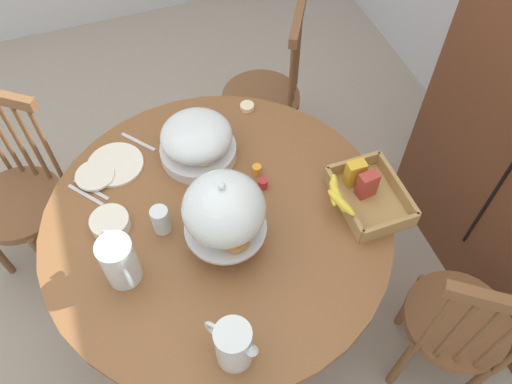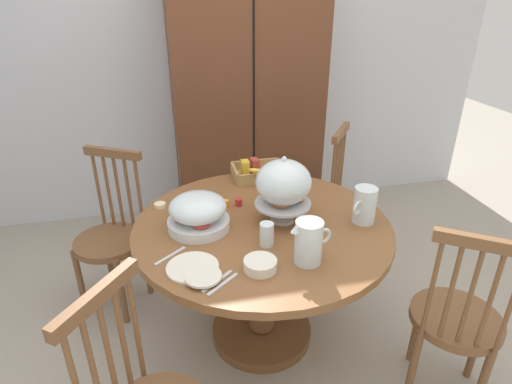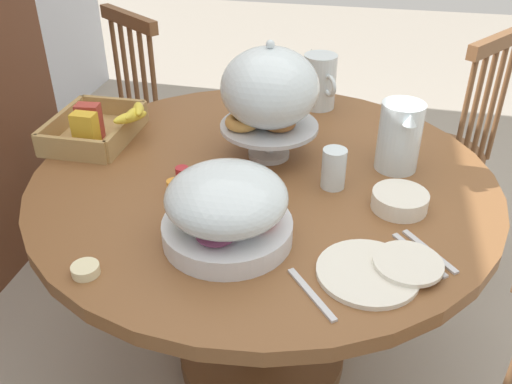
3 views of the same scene
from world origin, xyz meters
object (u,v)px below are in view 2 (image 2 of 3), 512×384
object	(u,v)px
windsor_chair_far_side	(456,322)
fruit_platter_covered	(198,213)
pastry_stand_with_dome	(283,184)
orange_juice_pitcher	(364,207)
milk_pitcher	(309,244)
drinking_glass	(267,234)
china_plate_small	(203,276)
dining_table	(262,256)
wooden_armoire	(246,105)
butter_dish	(160,205)
windsor_chair_by_cabinet	(111,239)
china_plate_large	(193,267)
cereal_bowl	(260,265)
cereal_basket	(258,172)
windsor_chair_near_window	(316,197)

from	to	relation	value
windsor_chair_far_side	fruit_platter_covered	size ratio (longest dim) A/B	3.25
pastry_stand_with_dome	orange_juice_pitcher	distance (m)	0.42
milk_pitcher	drinking_glass	size ratio (longest dim) A/B	1.81
china_plate_small	pastry_stand_with_dome	bearing A→B (deg)	41.28
milk_pitcher	china_plate_small	xyz separation A→B (m)	(-0.45, -0.03, -0.07)
dining_table	fruit_platter_covered	size ratio (longest dim) A/B	4.27
milk_pitcher	wooden_armoire	bearing A→B (deg)	87.01
orange_juice_pitcher	butter_dish	distance (m)	1.06
dining_table	windsor_chair_by_cabinet	xyz separation A→B (m)	(-0.80, 0.49, -0.09)
wooden_armoire	milk_pitcher	bearing A→B (deg)	-92.99
china_plate_large	china_plate_small	world-z (taller)	china_plate_small
fruit_platter_covered	milk_pitcher	size ratio (longest dim) A/B	1.51
fruit_platter_covered	china_plate_small	bearing A→B (deg)	-93.52
china_plate_small	windsor_chair_far_side	bearing A→B (deg)	-9.54
cereal_bowl	butter_dish	size ratio (longest dim) A/B	2.33
dining_table	butter_dish	distance (m)	0.61
cereal_basket	china_plate_small	xyz separation A→B (m)	(-0.44, -0.92, -0.03)
orange_juice_pitcher	milk_pitcher	world-z (taller)	milk_pitcher
cereal_basket	pastry_stand_with_dome	bearing A→B (deg)	-89.51
windsor_chair_by_cabinet	cereal_basket	distance (m)	0.96
windsor_chair_far_side	china_plate_small	world-z (taller)	windsor_chair_far_side
windsor_chair_near_window	milk_pitcher	distance (m)	1.25
windsor_chair_by_cabinet	cereal_bowl	distance (m)	1.15
dining_table	cereal_basket	world-z (taller)	cereal_basket
pastry_stand_with_dome	drinking_glass	distance (m)	0.28
milk_pitcher	dining_table	bearing A→B (deg)	106.99
dining_table	windsor_chair_by_cabinet	world-z (taller)	windsor_chair_by_cabinet
windsor_chair_far_side	china_plate_large	xyz separation A→B (m)	(-1.13, 0.27, 0.29)
wooden_armoire	butter_dish	xyz separation A→B (m)	(-0.69, -1.08, -0.23)
china_plate_large	windsor_chair_far_side	bearing A→B (deg)	-13.29
windsor_chair_near_window	china_plate_large	size ratio (longest dim) A/B	4.43
windsor_chair_by_cabinet	china_plate_large	xyz separation A→B (m)	(0.43, -0.79, 0.29)
cereal_basket	china_plate_large	world-z (taller)	cereal_basket
cereal_basket	windsor_chair_far_side	bearing A→B (deg)	-59.33
fruit_platter_covered	china_plate_small	size ratio (longest dim) A/B	2.00
cereal_bowl	butter_dish	world-z (taller)	cereal_bowl
windsor_chair_by_cabinet	orange_juice_pitcher	world-z (taller)	windsor_chair_by_cabinet
windsor_chair_far_side	butter_dish	size ratio (longest dim) A/B	16.25
china_plate_small	drinking_glass	distance (m)	0.36
pastry_stand_with_dome	drinking_glass	world-z (taller)	pastry_stand_with_dome
windsor_chair_by_cabinet	cereal_basket	xyz separation A→B (m)	(0.90, 0.04, 0.33)
cereal_basket	china_plate_large	size ratio (longest dim) A/B	1.44
windsor_chair_far_side	china_plate_large	distance (m)	1.19
dining_table	cereal_bowl	xyz separation A→B (m)	(-0.10, -0.37, 0.22)
windsor_chair_by_cabinet	pastry_stand_with_dome	size ratio (longest dim) A/B	2.83
pastry_stand_with_dome	milk_pitcher	xyz separation A→B (m)	(0.01, -0.36, -0.11)
pastry_stand_with_dome	windsor_chair_by_cabinet	bearing A→B (deg)	151.77
pastry_stand_with_dome	china_plate_large	world-z (taller)	pastry_stand_with_dome
windsor_chair_near_window	orange_juice_pitcher	xyz separation A→B (m)	(-0.08, -0.84, 0.37)
dining_table	cereal_basket	xyz separation A→B (m)	(0.10, 0.53, 0.24)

